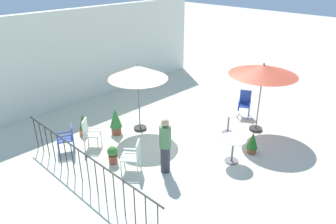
# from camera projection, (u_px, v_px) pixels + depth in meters

# --- Properties ---
(ground_plane) EXTENTS (60.00, 60.00, 0.00)m
(ground_plane) POSITION_uv_depth(u_px,v_px,m) (180.00, 136.00, 10.68)
(ground_plane) COLOR beige
(villa_facade) EXTENTS (11.41, 0.30, 3.67)m
(villa_facade) POSITION_uv_depth(u_px,v_px,m) (88.00, 54.00, 13.11)
(villa_facade) COLOR silver
(villa_facade) RESTS_ON ground
(terrace_railing) EXTENTS (0.03, 5.72, 1.01)m
(terrace_railing) POSITION_uv_depth(u_px,v_px,m) (83.00, 163.00, 8.05)
(terrace_railing) COLOR black
(terrace_railing) RESTS_ON ground
(patio_umbrella_0) EXTENTS (1.94, 1.94, 2.34)m
(patio_umbrella_0) POSITION_uv_depth(u_px,v_px,m) (138.00, 73.00, 10.26)
(patio_umbrella_0) COLOR #2D2D2D
(patio_umbrella_0) RESTS_ON ground
(patio_umbrella_1) EXTENTS (2.18, 2.18, 2.38)m
(patio_umbrella_1) POSITION_uv_depth(u_px,v_px,m) (263.00, 71.00, 10.18)
(patio_umbrella_1) COLOR #2D2D2D
(patio_umbrella_1) RESTS_ON ground
(cafe_table_0) EXTENTS (0.67, 0.67, 0.76)m
(cafe_table_0) POSITION_uv_depth(u_px,v_px,m) (229.00, 119.00, 10.68)
(cafe_table_0) COLOR white
(cafe_table_0) RESTS_ON ground
(cafe_table_1) EXTENTS (0.75, 0.75, 0.76)m
(cafe_table_1) POSITION_uv_depth(u_px,v_px,m) (233.00, 146.00, 9.11)
(cafe_table_1) COLOR white
(cafe_table_1) RESTS_ON ground
(patio_chair_0) EXTENTS (0.59, 0.58, 0.98)m
(patio_chair_0) POSITION_uv_depth(u_px,v_px,m) (245.00, 102.00, 11.89)
(patio_chair_0) COLOR #25429F
(patio_chair_0) RESTS_ON ground
(patio_chair_1) EXTENTS (0.62, 0.62, 0.92)m
(patio_chair_1) POSITION_uv_depth(u_px,v_px,m) (89.00, 132.00, 9.90)
(patio_chair_1) COLOR white
(patio_chair_1) RESTS_ON ground
(patio_chair_2) EXTENTS (0.63, 0.61, 0.84)m
(patio_chair_2) POSITION_uv_depth(u_px,v_px,m) (67.00, 137.00, 9.66)
(patio_chair_2) COLOR #374E9C
(patio_chair_2) RESTS_ON ground
(patio_chair_3) EXTENTS (0.67, 0.67, 0.90)m
(patio_chair_3) POSITION_uv_depth(u_px,v_px,m) (133.00, 155.00, 8.73)
(patio_chair_3) COLOR white
(patio_chair_3) RESTS_ON ground
(potted_plant_0) EXTENTS (0.30, 0.30, 0.76)m
(potted_plant_0) POSITION_uv_depth(u_px,v_px,m) (83.00, 125.00, 10.62)
(potted_plant_0) COLOR #CA643C
(potted_plant_0) RESTS_ON ground
(potted_plant_1) EXTENTS (0.30, 0.30, 0.53)m
(potted_plant_1) POSITION_uv_depth(u_px,v_px,m) (113.00, 154.00, 9.15)
(potted_plant_1) COLOR #9D4936
(potted_plant_1) RESTS_ON ground
(potted_plant_2) EXTENTS (0.41, 0.41, 0.94)m
(potted_plant_2) POSITION_uv_depth(u_px,v_px,m) (116.00, 120.00, 10.61)
(potted_plant_2) COLOR brown
(potted_plant_2) RESTS_ON ground
(potted_plant_3) EXTENTS (0.34, 0.34, 0.70)m
(potted_plant_3) POSITION_uv_depth(u_px,v_px,m) (252.00, 142.00, 9.59)
(potted_plant_3) COLOR brown
(potted_plant_3) RESTS_ON ground
(standing_person) EXTENTS (0.43, 0.43, 1.61)m
(standing_person) POSITION_uv_depth(u_px,v_px,m) (165.00, 145.00, 8.56)
(standing_person) COLOR #33333D
(standing_person) RESTS_ON ground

